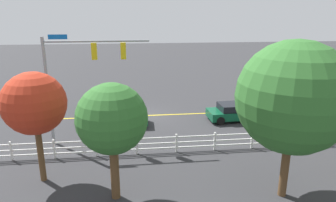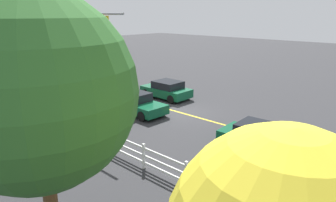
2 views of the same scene
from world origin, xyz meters
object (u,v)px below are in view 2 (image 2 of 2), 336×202
object	(u,v)px
car_3	(261,138)
car_1	(137,104)
car_0	(166,90)
tree_1	(38,92)

from	to	relation	value
car_3	car_1	bearing A→B (deg)	177.97
car_1	car_3	size ratio (longest dim) A/B	1.04
car_3	car_0	bearing A→B (deg)	155.31
car_0	car_3	xyz separation A→B (m)	(-9.94, 3.91, -0.03)
car_0	tree_1	distance (m)	17.12
tree_1	car_3	bearing A→B (deg)	-95.55
car_0	car_1	bearing A→B (deg)	105.18
car_3	tree_1	distance (m)	10.94
car_3	tree_1	size ratio (longest dim) A/B	0.57
car_1	car_3	bearing A→B (deg)	2.46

